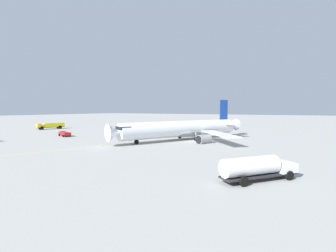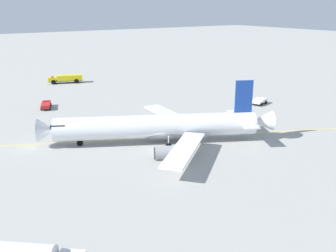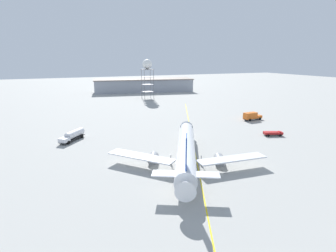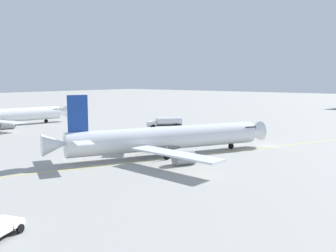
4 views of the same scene
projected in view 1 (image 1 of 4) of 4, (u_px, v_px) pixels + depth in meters
ground_plane at (191, 141)px, 61.37m from camera, size 600.00×600.00×0.00m
airliner_main at (184, 129)px, 63.82m from camera, size 32.40×39.01×11.16m
fuel_tanker_truck at (256, 167)px, 27.59m from camera, size 7.96×8.92×2.87m
pushback_tug_truck at (199, 127)px, 99.88m from camera, size 4.02×5.16×1.30m
ops_pickup_truck at (65, 134)px, 72.60m from camera, size 6.11×3.86×1.41m
fire_tender_truck at (51, 125)px, 98.58m from camera, size 5.87×10.66×2.50m
taxiway_centreline at (154, 141)px, 61.44m from camera, size 62.68×137.13×0.01m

